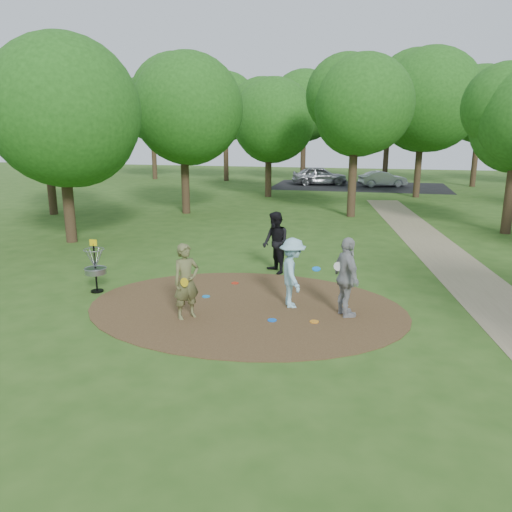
# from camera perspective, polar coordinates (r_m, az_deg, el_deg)

# --- Properties ---
(ground) EXTENTS (100.00, 100.00, 0.00)m
(ground) POSITION_cam_1_polar(r_m,az_deg,el_deg) (13.18, -1.20, -5.90)
(ground) COLOR #2D5119
(ground) RESTS_ON ground
(dirt_clearing) EXTENTS (8.40, 8.40, 0.02)m
(dirt_clearing) POSITION_cam_1_polar(r_m,az_deg,el_deg) (13.18, -1.20, -5.86)
(dirt_clearing) COLOR #47301C
(dirt_clearing) RESTS_ON ground
(footpath) EXTENTS (7.55, 39.89, 0.01)m
(footpath) POSITION_cam_1_polar(r_m,az_deg,el_deg) (15.09, 25.66, -4.69)
(footpath) COLOR #8C7A5B
(footpath) RESTS_ON ground
(parking_lot) EXTENTS (14.00, 8.00, 0.01)m
(parking_lot) POSITION_cam_1_polar(r_m,az_deg,el_deg) (42.24, 11.74, 7.81)
(parking_lot) COLOR black
(parking_lot) RESTS_ON ground
(player_observer_with_disc) EXTENTS (0.79, 0.82, 1.89)m
(player_observer_with_disc) POSITION_cam_1_polar(r_m,az_deg,el_deg) (12.28, -7.97, -2.91)
(player_observer_with_disc) COLOR brown
(player_observer_with_disc) RESTS_ON ground
(player_throwing_with_disc) EXTENTS (1.25, 1.35, 1.85)m
(player_throwing_with_disc) POSITION_cam_1_polar(r_m,az_deg,el_deg) (12.99, 4.19, -1.95)
(player_throwing_with_disc) COLOR #97CFE2
(player_throwing_with_disc) RESTS_ON ground
(player_walking_with_disc) EXTENTS (1.19, 1.23, 2.00)m
(player_walking_with_disc) POSITION_cam_1_polar(r_m,az_deg,el_deg) (16.04, 2.25, 1.51)
(player_walking_with_disc) COLOR black
(player_walking_with_disc) RESTS_ON ground
(player_waiting_with_disc) EXTENTS (0.99, 1.28, 2.02)m
(player_waiting_with_disc) POSITION_cam_1_polar(r_m,az_deg,el_deg) (12.47, 10.32, -2.44)
(player_waiting_with_disc) COLOR #9A9A9D
(player_waiting_with_disc) RESTS_ON ground
(disc_ground_cyan) EXTENTS (0.22, 0.22, 0.02)m
(disc_ground_cyan) POSITION_cam_1_polar(r_m,az_deg,el_deg) (14.00, -5.73, -4.61)
(disc_ground_cyan) COLOR #197ECE
(disc_ground_cyan) RESTS_ON dirt_clearing
(disc_ground_blue) EXTENTS (0.22, 0.22, 0.02)m
(disc_ground_blue) POSITION_cam_1_polar(r_m,az_deg,el_deg) (12.26, 1.85, -7.34)
(disc_ground_blue) COLOR blue
(disc_ground_blue) RESTS_ON dirt_clearing
(disc_ground_red) EXTENTS (0.22, 0.22, 0.02)m
(disc_ground_red) POSITION_cam_1_polar(r_m,az_deg,el_deg) (15.13, -2.41, -3.10)
(disc_ground_red) COLOR red
(disc_ground_red) RESTS_ON dirt_clearing
(car_left) EXTENTS (4.86, 2.85, 1.55)m
(car_left) POSITION_cam_1_polar(r_m,az_deg,el_deg) (42.77, 7.26, 9.11)
(car_left) COLOR #94959B
(car_left) RESTS_ON ground
(car_right) EXTENTS (4.03, 2.46, 1.25)m
(car_right) POSITION_cam_1_polar(r_m,az_deg,el_deg) (42.31, 14.28, 8.53)
(car_right) COLOR #9EA2A6
(car_right) RESTS_ON ground
(disc_ground_orange) EXTENTS (0.22, 0.22, 0.02)m
(disc_ground_orange) POSITION_cam_1_polar(r_m,az_deg,el_deg) (12.25, 6.67, -7.46)
(disc_ground_orange) COLOR orange
(disc_ground_orange) RESTS_ON dirt_clearing
(disc_golf_basket) EXTENTS (0.63, 0.63, 1.54)m
(disc_golf_basket) POSITION_cam_1_polar(r_m,az_deg,el_deg) (14.89, -17.94, -0.70)
(disc_golf_basket) COLOR black
(disc_golf_basket) RESTS_ON ground
(tree_ring) EXTENTS (36.86, 45.92, 9.57)m
(tree_ring) POSITION_cam_1_polar(r_m,az_deg,el_deg) (22.21, 7.82, 15.91)
(tree_ring) COLOR #332316
(tree_ring) RESTS_ON ground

